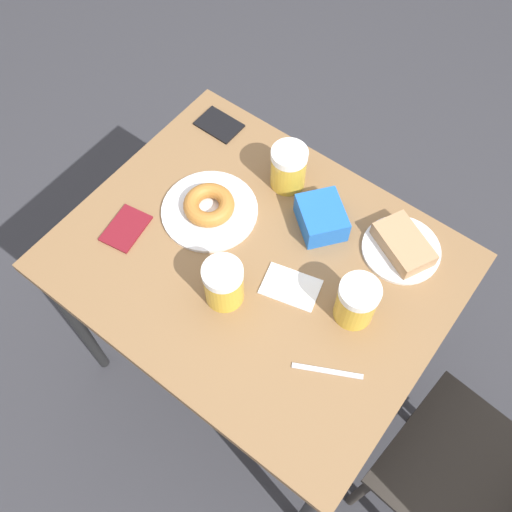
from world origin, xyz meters
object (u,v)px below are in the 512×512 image
Objects in this scene: passport_far_edge at (126,228)px; blue_pouch at (321,218)px; plate_with_cake at (403,246)px; chair at (512,499)px; beer_mug_center at (223,283)px; beer_mug_right at (289,168)px; napkin_folded at (291,287)px; fork at (327,371)px; beer_mug_left at (357,302)px; passport_near_edge at (219,125)px; plate_with_donut at (209,208)px.

blue_pouch is (-0.32, 0.40, 0.03)m from passport_far_edge.
chair is at bearing 61.83° from plate_with_cake.
beer_mug_center is at bearing -13.20° from blue_pouch.
beer_mug_right is 0.82× the size of napkin_folded.
chair is 1.18m from passport_far_edge.
napkin_folded is (-0.12, 0.12, -0.06)m from beer_mug_center.
chair reaches higher than fork.
beer_mug_center reaches higher than passport_far_edge.
beer_mug_left is 1.03× the size of passport_near_edge.
beer_mug_left reaches higher than blue_pouch.
plate_with_cake is 0.22m from blue_pouch.
napkin_folded and fork have the same top height.
beer_mug_left and beer_mug_right have the same top height.
passport_near_edge is (-0.30, -0.48, 0.00)m from napkin_folded.
beer_mug_center is at bearing -45.56° from napkin_folded.
beer_mug_right is (-0.37, -0.08, 0.00)m from beer_mug_center.
blue_pouch is (-0.31, 0.07, -0.03)m from beer_mug_center.
blue_pouch is at bearing -101.98° from chair.
fork is at bearing 45.49° from beer_mug_right.
fork is 0.64m from passport_far_edge.
napkin_folded is at bearing 37.26° from beer_mug_right.
fork is (0.18, 0.50, -0.02)m from plate_with_donut.
beer_mug_right is at bearing -122.14° from beer_mug_left.
chair is 6.27× the size of passport_far_edge.
plate_with_cake is 1.55× the size of beer_mug_center.
fork is at bearing 11.78° from beer_mug_left.
blue_pouch is at bearing 76.04° from passport_near_edge.
passport_near_edge is at bearing -103.96° from blue_pouch.
beer_mug_center is 0.18m from napkin_folded.
plate_with_cake is (-0.29, -0.55, 0.26)m from chair.
fork is at bearing 89.98° from passport_far_edge.
beer_mug_right is at bearing 146.87° from passport_far_edge.
beer_mug_right is (-0.20, 0.11, 0.05)m from plate_with_donut.
fork is 0.79m from passport_near_edge.
beer_mug_right is 0.55m from fork.
beer_mug_center reaches higher than passport_near_edge.
passport_near_edge and passport_far_edge have the same top height.
chair is at bearing 72.98° from blue_pouch.
plate_with_cake is 1.34× the size of fork.
passport_near_edge is 0.91× the size of passport_far_edge.
plate_with_cake reaches higher than passport_far_edge.
beer_mug_center is 0.56m from passport_near_edge.
plate_with_donut is at bearing -89.87° from chair.
beer_mug_center is 0.33m from passport_far_edge.
napkin_folded is at bearing -122.83° from fork.
passport_near_edge is 0.43m from passport_far_edge.
passport_near_edge is (-0.25, -0.17, -0.02)m from plate_with_donut.
beer_mug_center is 0.94× the size of passport_far_edge.
blue_pouch reaches higher than plate_with_cake.
plate_with_cake is 1.55× the size of beer_mug_right.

